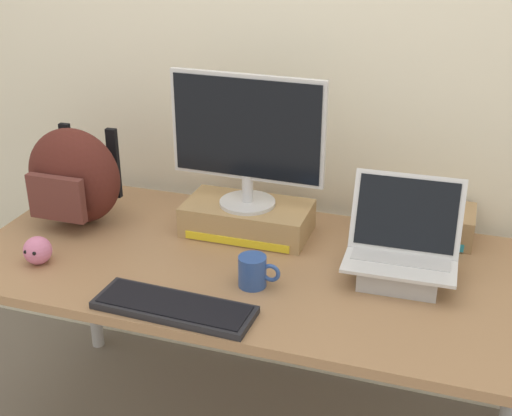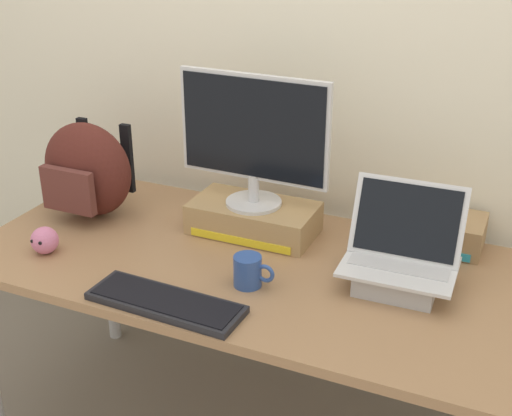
# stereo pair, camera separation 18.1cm
# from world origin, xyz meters

# --- Properties ---
(back_wall) EXTENTS (7.00, 0.10, 2.60)m
(back_wall) POSITION_xyz_m (0.00, 0.51, 1.30)
(back_wall) COLOR silver
(back_wall) RESTS_ON ground
(desk) EXTENTS (1.76, 0.81, 0.73)m
(desk) POSITION_xyz_m (0.00, 0.00, 0.67)
(desk) COLOR #99704C
(desk) RESTS_ON ground
(toner_box_yellow) EXTENTS (0.41, 0.22, 0.10)m
(toner_box_yellow) POSITION_xyz_m (-0.09, 0.18, 0.78)
(toner_box_yellow) COLOR #A88456
(toner_box_yellow) RESTS_ON desk
(desktop_monitor) EXTENTS (0.50, 0.18, 0.43)m
(desktop_monitor) POSITION_xyz_m (-0.09, 0.18, 1.06)
(desktop_monitor) COLOR silver
(desktop_monitor) RESTS_ON toner_box_yellow
(open_laptop) EXTENTS (0.32, 0.24, 0.29)m
(open_laptop) POSITION_xyz_m (0.43, 0.04, 0.79)
(open_laptop) COLOR #ADADB2
(open_laptop) RESTS_ON desk
(external_keyboard) EXTENTS (0.44, 0.16, 0.02)m
(external_keyboard) POSITION_xyz_m (-0.12, -0.32, 0.74)
(external_keyboard) COLOR black
(external_keyboard) RESTS_ON desk
(messenger_backpack) EXTENTS (0.33, 0.25, 0.33)m
(messenger_backpack) POSITION_xyz_m (-0.66, 0.08, 0.90)
(messenger_backpack) COLOR #4C1E19
(messenger_backpack) RESTS_ON desk
(coffee_mug) EXTENTS (0.12, 0.08, 0.09)m
(coffee_mug) POSITION_xyz_m (0.04, -0.13, 0.78)
(coffee_mug) COLOR #2D4C93
(coffee_mug) RESTS_ON desk
(plush_toy) EXTENTS (0.09, 0.09, 0.09)m
(plush_toy) POSITION_xyz_m (-0.62, -0.21, 0.78)
(plush_toy) COLOR #CC7099
(plush_toy) RESTS_ON desk
(toner_box_cyan) EXTENTS (0.32, 0.18, 0.10)m
(toner_box_cyan) POSITION_xyz_m (0.46, 0.34, 0.78)
(toner_box_cyan) COLOR #9E7A51
(toner_box_cyan) RESTS_ON desk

